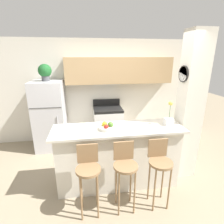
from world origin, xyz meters
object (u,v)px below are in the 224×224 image
Objects in this scene: refrigerator at (50,116)px; orchid_vase at (169,119)px; potted_plant_on_fridge at (45,72)px; stove_range at (108,125)px; fruit_bowl at (107,127)px; bar_stool_right at (160,164)px; bar_stool_left at (88,170)px; bar_stool_mid at (125,167)px.

orchid_vase is (2.20, -1.53, 0.35)m from refrigerator.
stove_range is at bearing 2.98° from potted_plant_on_fridge.
fruit_bowl is (1.16, -1.57, -0.73)m from potted_plant_on_fridge.
potted_plant_on_fridge is at bearing 145.22° from orchid_vase.
fruit_bowl is (-0.69, 0.48, 0.41)m from bar_stool_right.
bar_stool_left is 4.11× the size of fruit_bowl.
fruit_bowl is at bearing -53.49° from potted_plant_on_fridge.
bar_stool_mid is at bearing 0.00° from bar_stool_left.
stove_range is at bearing 82.38° from fruit_bowl.
refrigerator is 4.38× the size of potted_plant_on_fridge.
bar_stool_left is 1.01m from bar_stool_right.
bar_stool_left is 0.50m from bar_stool_mid.
stove_range reaches higher than bar_stool_right.
orchid_vase is at bearing 31.53° from bar_stool_mid.
bar_stool_right is at bearing -47.87° from refrigerator.
orchid_vase reaches higher than bar_stool_left.
refrigerator reaches higher than fruit_bowl.
potted_plant_on_fridge reaches higher than refrigerator.
potted_plant_on_fridge is (-1.35, 2.05, 1.14)m from bar_stool_mid.
bar_stool_left is 1.00× the size of bar_stool_right.
fruit_bowl is at bearing -177.45° from orchid_vase.
bar_stool_left is (0.84, -2.05, -0.13)m from refrigerator.
potted_plant_on_fridge is (-1.38, -0.07, 1.36)m from stove_range.
orchid_vase is at bearing 2.55° from fruit_bowl.
bar_stool_right is (0.50, 0.00, 0.00)m from bar_stool_mid.
orchid_vase is (0.85, 0.52, 0.47)m from bar_stool_mid.
bar_stool_left and bar_stool_right have the same top height.
bar_stool_left is 2.49m from potted_plant_on_fridge.
stove_range is 1.94m from potted_plant_on_fridge.
fruit_bowl is at bearing -53.49° from refrigerator.
fruit_bowl reaches higher than bar_stool_left.
bar_stool_right is 0.78m from orchid_vase.
potted_plant_on_fridge is 2.09m from fruit_bowl.
potted_plant_on_fridge is 2.76m from orchid_vase.
bar_stool_mid is at bearing -56.65° from refrigerator.
fruit_bowl is (-0.18, 0.48, 0.41)m from bar_stool_mid.
orchid_vase is 1.04m from fruit_bowl.
potted_plant_on_fridge is at bearing 112.37° from bar_stool_left.
orchid_vase is (0.81, -1.60, 0.69)m from stove_range.
bar_stool_right is at bearing -77.54° from stove_range.
bar_stool_mid is 2.70m from potted_plant_on_fridge.
bar_stool_right is at bearing 0.00° from bar_stool_mid.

